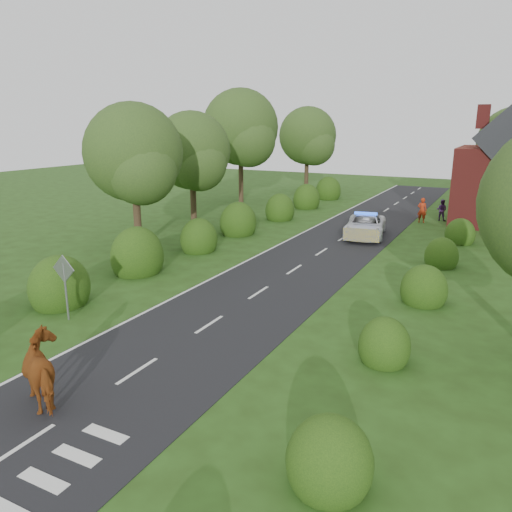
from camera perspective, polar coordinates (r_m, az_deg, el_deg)
The scene contains 14 objects.
ground at distance 15.72m, azimuth -13.40°, elevation -12.72°, with size 120.00×120.00×0.00m, color #264014.
road at distance 27.99m, azimuth 6.79°, elevation 0.00°, with size 6.00×70.00×0.02m, color black.
road_markings at distance 26.74m, azimuth 2.01°, elevation -0.58°, with size 4.96×70.00×0.01m.
hedgerow_left at distance 27.94m, azimuth -8.22°, elevation 1.48°, with size 2.75×50.41×3.00m.
hedgerow_right at distance 22.77m, azimuth 19.10°, elevation -2.84°, with size 2.10×45.78×2.10m.
tree_left_a at distance 29.38m, azimuth -13.63°, elevation 10.95°, with size 5.74×5.60×8.38m.
tree_left_b at distance 36.66m, azimuth -7.15°, elevation 11.51°, with size 5.74×5.60×8.07m.
tree_left_c at distance 45.87m, azimuth -1.54°, elevation 14.15°, with size 6.97×6.80×10.22m.
tree_left_d at distance 53.94m, azimuth 6.10°, elevation 13.25°, with size 6.15×6.00×8.89m.
road_sign at distance 19.75m, azimuth -21.04°, elevation -2.35°, with size 1.06×0.08×2.53m.
cow at distance 14.58m, azimuth -22.71°, elevation -12.39°, with size 1.17×2.21×1.57m, color brown.
police_van at distance 33.23m, azimuth 12.36°, elevation 3.41°, with size 3.28×5.59×1.60m.
pedestrian_red at distance 39.04m, azimuth 18.45°, elevation 4.98°, with size 0.68×0.45×1.86m, color #AB2C12.
pedestrian_purple at distance 40.42m, azimuth 20.45°, elevation 4.95°, with size 0.79×0.61×1.62m, color #4B2763.
Camera 1 is at (9.34, -10.39, 7.20)m, focal length 35.00 mm.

